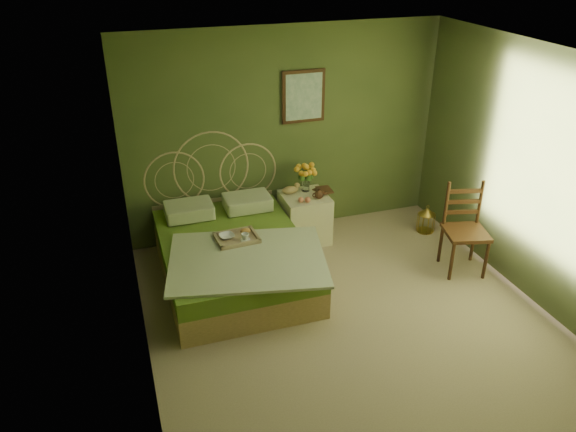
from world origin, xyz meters
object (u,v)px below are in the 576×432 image
object	(u,v)px
chair	(463,223)
birdcage	(426,220)
bed	(232,253)
nightstand	(305,213)

from	to	relation	value
chair	birdcage	distance (m)	0.96
chair	birdcage	bearing A→B (deg)	97.82
chair	birdcage	size ratio (longest dim) A/B	3.07
bed	nightstand	distance (m)	1.22
bed	birdcage	distance (m)	2.66
nightstand	chair	xyz separation A→B (m)	(1.48, -1.18, 0.21)
bed	chair	distance (m)	2.64
bed	nightstand	world-z (taller)	bed
chair	bed	bearing A→B (deg)	-179.32
nightstand	birdcage	size ratio (longest dim) A/B	3.09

